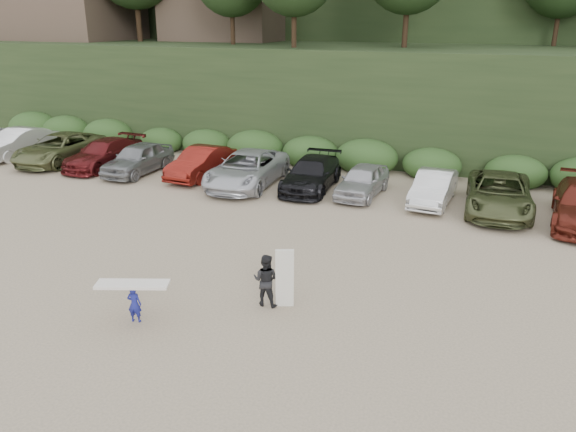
% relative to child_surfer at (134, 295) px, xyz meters
% --- Properties ---
extents(ground, '(120.00, 120.00, 0.00)m').
position_rel_child_surfer_xyz_m(ground, '(1.14, 2.89, -0.77)').
color(ground, tan).
rests_on(ground, ground).
extents(parked_cars, '(39.41, 6.19, 1.61)m').
position_rel_child_surfer_xyz_m(parked_cars, '(-2.26, 12.88, -0.01)').
color(parked_cars, '#B4B3B9').
rests_on(parked_cars, ground).
extents(child_surfer, '(1.96, 1.17, 1.14)m').
position_rel_child_surfer_xyz_m(child_surfer, '(0.00, 0.00, 0.00)').
color(child_surfer, navy).
rests_on(child_surfer, ground).
extents(adult_surfer, '(1.22, 0.61, 1.80)m').
position_rel_child_surfer_xyz_m(adult_surfer, '(2.91, 2.14, 0.00)').
color(adult_surfer, black).
rests_on(adult_surfer, ground).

